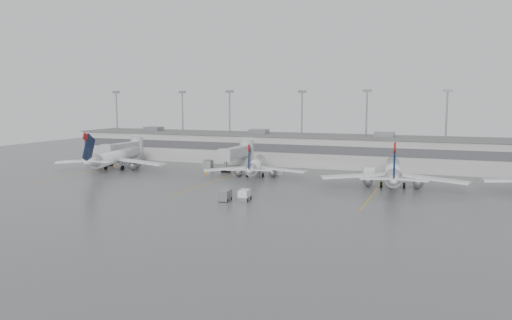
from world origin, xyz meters
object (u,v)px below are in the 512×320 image
(jet_far_left, at_px, (115,157))
(jet_mid_right, at_px, (393,172))
(baggage_tug, at_px, (244,196))
(jet_mid_left, at_px, (255,165))

(jet_far_left, relative_size, jet_mid_right, 0.99)
(jet_far_left, distance_m, jet_mid_right, 69.26)
(jet_far_left, relative_size, baggage_tug, 9.90)
(jet_far_left, height_order, jet_mid_left, jet_far_left)
(jet_far_left, distance_m, jet_mid_left, 37.83)
(jet_mid_right, bearing_deg, jet_mid_left, 168.00)
(jet_far_left, bearing_deg, jet_mid_right, -12.85)
(jet_far_left, relative_size, jet_mid_left, 1.23)
(jet_mid_left, height_order, jet_mid_right, jet_mid_right)
(jet_mid_right, distance_m, baggage_tug, 33.13)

